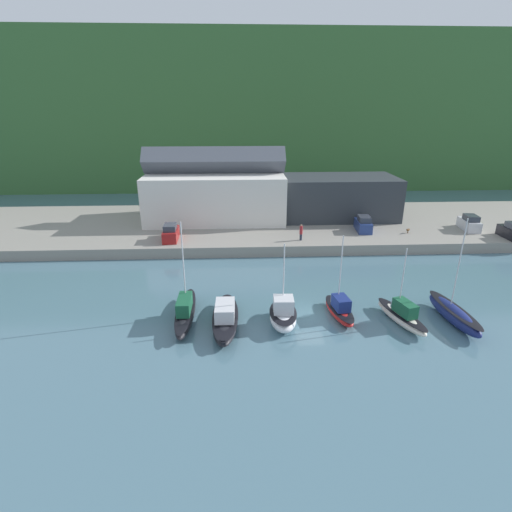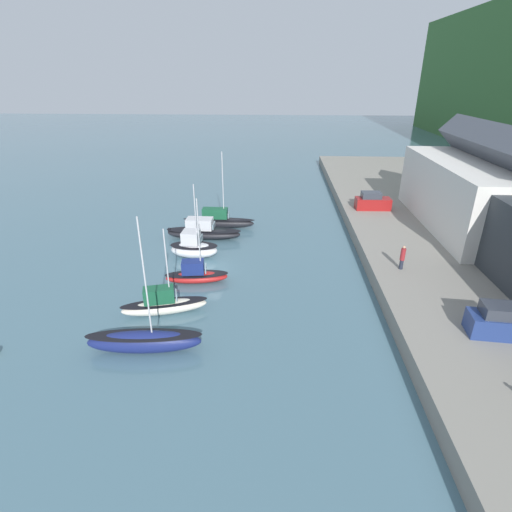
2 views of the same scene
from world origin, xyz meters
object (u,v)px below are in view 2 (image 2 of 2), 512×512
parked_car_0 (503,323)px  person_on_quay (402,257)px  moored_boat_1 (203,231)px  parked_car_1 (372,202)px  moored_boat_2 (194,247)px  moored_boat_4 (164,304)px  moored_boat_3 (196,274)px  moored_boat_5 (144,341)px  moored_boat_0 (218,221)px

parked_car_0 → person_on_quay: parked_car_0 is taller
moored_boat_1 → parked_car_1: size_ratio=1.96×
moored_boat_2 → moored_boat_4: bearing=1.2°
parked_car_1 → moored_boat_3: bearing=-47.9°
moored_boat_2 → parked_car_0: bearing=61.0°
moored_boat_4 → parked_car_1: (-22.86, 20.06, 1.50)m
parked_car_0 → parked_car_1: size_ratio=1.02×
moored_boat_3 → person_on_quay: (-0.83, 17.63, 1.75)m
moored_boat_2 → person_on_quay: 19.45m
parked_car_1 → moored_boat_2: bearing=-59.4°
parked_car_1 → person_on_quay: 16.94m
person_on_quay → moored_boat_2: bearing=-103.2°
moored_boat_5 → parked_car_0: size_ratio=2.14×
moored_boat_5 → parked_car_0: 22.91m
moored_boat_1 → person_on_quay: size_ratio=3.89×
moored_boat_5 → parked_car_0: bearing=88.2°
moored_boat_1 → moored_boat_4: (15.35, -0.23, -0.03)m
person_on_quay → parked_car_1: bearing=176.7°
moored_boat_3 → moored_boat_4: size_ratio=1.11×
moored_boat_4 → moored_boat_1: bearing=163.4°
moored_boat_2 → parked_car_1: bearing=124.5°
moored_boat_2 → moored_boat_3: 5.41m
person_on_quay → moored_boat_5: bearing=-61.0°
moored_boat_1 → person_on_quay: bearing=64.5°
moored_boat_5 → moored_boat_3: bearing=166.6°
parked_car_1 → person_on_quay: bearing=-4.8°
moored_boat_3 → parked_car_1: size_ratio=1.78×
moored_boat_0 → moored_boat_2: size_ratio=1.20×
moored_boat_3 → moored_boat_5: size_ratio=0.81×
moored_boat_0 → person_on_quay: 21.97m
moored_boat_1 → moored_boat_2: (4.97, -0.02, 0.18)m
moored_boat_0 → parked_car_1: moored_boat_0 is taller
parked_car_1 → person_on_quay: (16.91, -0.97, 0.18)m
moored_boat_1 → moored_boat_2: size_ratio=1.13×
moored_boat_0 → moored_boat_5: 23.55m
moored_boat_1 → moored_boat_3: bearing=7.9°
moored_boat_0 → parked_car_0: 30.93m
moored_boat_4 → person_on_quay: bearing=91.6°
moored_boat_4 → person_on_quay: (-5.95, 19.09, 1.68)m
moored_boat_3 → parked_car_0: bearing=60.5°
moored_boat_0 → parked_car_1: bearing=102.3°
moored_boat_2 → person_on_quay: (4.43, 18.89, 1.47)m
moored_boat_0 → moored_boat_2: 8.59m
moored_boat_0 → parked_car_0: moored_boat_0 is taller
parked_car_0 → person_on_quay: bearing=-152.7°
moored_boat_0 → parked_car_1: size_ratio=2.09×
moored_boat_5 → moored_boat_0: bearing=171.7°
parked_car_0 → moored_boat_4: bearing=-93.0°
moored_boat_0 → parked_car_0: size_ratio=2.04×
moored_boat_0 → person_on_quay: bearing=54.1°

